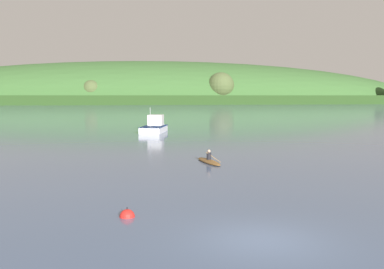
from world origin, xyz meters
name	(u,v)px	position (x,y,z in m)	size (l,w,h in m)	color
ground	(262,240)	(0.00, 0.00, 0.00)	(1400.00, 1400.00, 0.00)	slate
far_shoreline_hill	(154,103)	(36.74, 262.80, 0.25)	(454.56, 116.96, 52.10)	#27431B
fishing_boat_moored	(155,129)	(3.34, 44.21, 0.40)	(4.58, 7.17, 4.23)	white
canoe_with_paddler	(209,161)	(2.93, 16.79, 0.10)	(1.54, 3.97, 1.02)	brown
mooring_buoy_midchannel	(127,217)	(-3.99, 3.88, 0.00)	(0.60, 0.60, 0.68)	red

